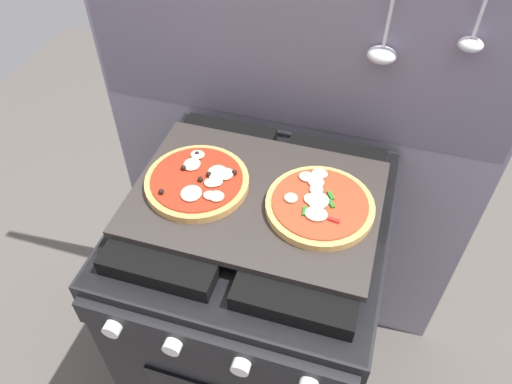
% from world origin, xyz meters
% --- Properties ---
extents(ground_plane, '(4.00, 4.00, 0.00)m').
position_xyz_m(ground_plane, '(0.00, 0.00, 0.00)').
color(ground_plane, '#4C4742').
extents(kitchen_backsplash, '(1.10, 0.09, 1.55)m').
position_xyz_m(kitchen_backsplash, '(0.00, 0.33, 0.79)').
color(kitchen_backsplash, gray).
rests_on(kitchen_backsplash, ground_plane).
extents(stove, '(0.60, 0.64, 0.90)m').
position_xyz_m(stove, '(-0.00, -0.00, 0.45)').
color(stove, black).
rests_on(stove, ground_plane).
extents(baking_tray, '(0.54, 0.38, 0.02)m').
position_xyz_m(baking_tray, '(0.00, 0.00, 0.91)').
color(baking_tray, '#2D2826').
rests_on(baking_tray, stove).
extents(pizza_left, '(0.23, 0.23, 0.03)m').
position_xyz_m(pizza_left, '(-0.13, -0.01, 0.93)').
color(pizza_left, '#C18947').
rests_on(pizza_left, baking_tray).
extents(pizza_right, '(0.23, 0.23, 0.03)m').
position_xyz_m(pizza_right, '(0.14, 0.00, 0.93)').
color(pizza_right, tan).
rests_on(pizza_right, baking_tray).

